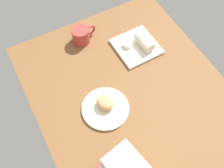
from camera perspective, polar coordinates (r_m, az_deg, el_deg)
name	(u,v)px	position (r cm, az deg, el deg)	size (l,w,h in cm)	color
dining_table	(131,96)	(135.04, 4.01, -2.44)	(110.00, 90.00, 4.00)	brown
round_plate	(105,109)	(128.61, -1.37, -5.08)	(21.94, 21.94, 1.40)	silver
scone_pastry	(105,102)	(126.34, -1.35, -3.82)	(8.47, 7.78, 5.16)	tan
square_plate	(136,47)	(148.50, 5.01, 7.67)	(21.35, 21.35, 1.60)	silver
sauce_cup	(127,44)	(146.54, 3.19, 8.14)	(4.80, 4.80, 2.22)	silver
breakfast_wrap	(144,42)	(146.10, 6.64, 8.58)	(5.78, 5.78, 11.31)	beige
coffee_mug	(81,35)	(149.06, -6.32, 10.00)	(9.22, 13.91, 8.85)	#B23833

